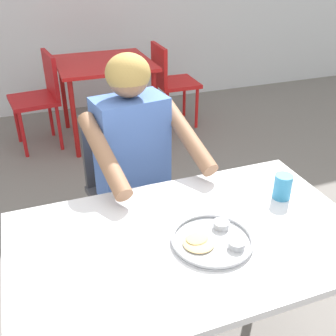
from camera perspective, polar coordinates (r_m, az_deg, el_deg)
The scene contains 8 objects.
table_foreground at distance 1.50m, azimuth 3.00°, elevation -11.91°, with size 1.28×0.77×0.73m.
thali_tray at distance 1.43m, azimuth 6.41°, elevation -10.19°, with size 0.29×0.29×0.03m.
drinking_cup at distance 1.69m, azimuth 16.17°, elevation -2.49°, with size 0.07×0.07×0.11m.
chair_foreground at distance 2.20m, azimuth -6.18°, elevation -1.83°, with size 0.45×0.48×0.88m.
diner_foreground at distance 1.91m, azimuth -4.09°, elevation 0.89°, with size 0.55×0.59×1.24m.
table_background_red at distance 3.75m, azimuth -9.13°, elevation 13.54°, with size 0.83×0.80×0.73m.
chair_red_left at distance 3.74m, azimuth -17.79°, elevation 10.23°, with size 0.44×0.47×0.84m.
chair_red_right at distance 4.01m, azimuth 0.22°, elevation 12.74°, with size 0.40×0.42×0.82m.
Camera 1 is at (-0.53, -0.95, 1.65)m, focal length 42.39 mm.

